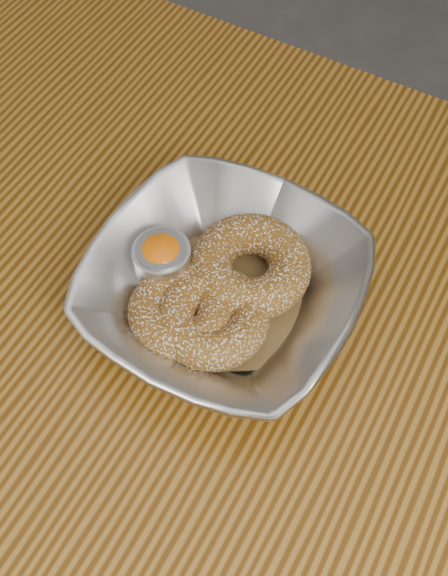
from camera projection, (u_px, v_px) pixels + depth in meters
The scene contains 8 objects.
ground_plane at pixel (256, 545), 1.23m from camera, with size 4.00×4.00×0.00m, color #565659.
table at pixel (281, 418), 0.68m from camera, with size 1.20×0.80×0.75m.
serving_bowl at pixel (224, 288), 0.61m from camera, with size 0.24×0.24×0.06m, color #B9BBC0.
parchment at pixel (224, 300), 0.63m from camera, with size 0.14×0.14×0.00m, color brown.
donut_back at pixel (250, 266), 0.62m from camera, with size 0.11×0.11×0.04m, color brown.
donut_front at pixel (213, 317), 0.59m from camera, with size 0.10×0.10×0.04m, color brown.
donut_extra at pixel (182, 311), 0.60m from camera, with size 0.10×0.10×0.03m, color brown.
ramekin at pixel (163, 261), 0.62m from camera, with size 0.05×0.05×0.05m.
Camera 1 is at (0.07, -0.24, 1.30)m, focal length 42.00 mm.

